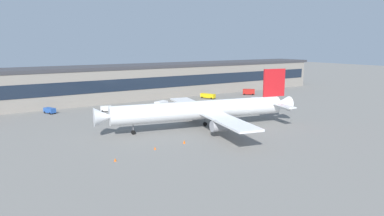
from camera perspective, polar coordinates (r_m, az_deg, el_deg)
The scene contains 11 objects.
ground_plane at distance 101.68m, azimuth 6.67°, elevation -2.55°, with size 600.00×600.00×0.00m, color slate.
terminal_building at distance 151.52m, azimuth -8.10°, elevation 4.35°, with size 186.65×19.45×13.89m.
airliner at distance 94.86m, azimuth 1.84°, elevation -0.29°, with size 55.74×48.22×15.50m.
baggage_tug at distance 122.22m, azimuth -13.69°, elevation -0.06°, with size 4.04×3.01×1.85m.
crew_van at distance 159.81m, azimuth 9.18°, elevation 2.64°, with size 5.42×4.99×2.55m.
belt_loader at distance 147.41m, azimuth 2.63°, elevation 2.00°, with size 4.28×6.68×1.95m.
pushback_tractor at distance 129.90m, azimuth -5.01°, elevation 0.79°, with size 5.41×4.12×1.75m.
follow_me_car at distance 124.60m, azimuth -22.04°, elevation -0.34°, with size 3.36×4.79×1.85m.
traffic_cone_0 at distance 71.06m, azimuth -12.30°, elevation -8.16°, with size 0.52×0.52×0.64m, color #F2590C.
traffic_cone_1 at distance 81.43m, azimuth -1.27°, elevation -5.49°, with size 0.59×0.59×0.73m, color #F2590C.
traffic_cone_2 at distance 77.23m, azimuth -6.00°, elevation -6.48°, with size 0.49×0.49×0.61m, color #F2590C.
Camera 1 is at (-63.60, -76.03, 22.65)m, focal length 33.00 mm.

